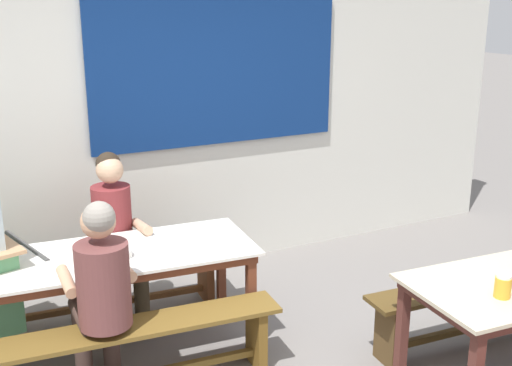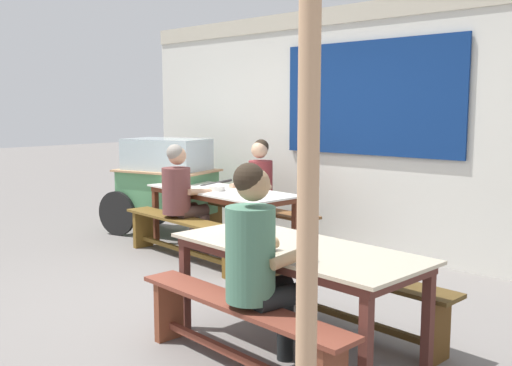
{
  "view_description": "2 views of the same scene",
  "coord_description": "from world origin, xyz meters",
  "px_view_note": "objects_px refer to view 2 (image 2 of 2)",
  "views": [
    {
      "loc": [
        -1.88,
        -2.6,
        2.33
      ],
      "look_at": [
        -0.1,
        0.89,
        1.18
      ],
      "focal_mm": 44.6,
      "sensor_mm": 36.0,
      "label": 1
    },
    {
      "loc": [
        3.63,
        -3.2,
        1.63
      ],
      "look_at": [
        -0.08,
        0.87,
        0.91
      ],
      "focal_mm": 40.34,
      "sensor_mm": 36.0,
      "label": 2
    }
  ],
  "objects_px": {
    "bench_near_back": "(343,288)",
    "condiment_jar": "(233,228)",
    "dining_table_near": "(295,256)",
    "bench_far_back": "(255,219)",
    "bench_far_front": "(184,232)",
    "bench_near_front": "(238,325)",
    "person_center_facing": "(256,188)",
    "wooden_support_post": "(308,217)",
    "tissue_box": "(249,232)",
    "person_near_front": "(260,258)",
    "person_left_back_turned": "(181,193)",
    "soup_bowl": "(217,188)",
    "dining_table_far": "(221,196)",
    "food_cart": "(166,179)"
  },
  "relations": [
    {
      "from": "dining_table_near",
      "to": "condiment_jar",
      "type": "xyz_separation_m",
      "value": [
        -0.5,
        -0.09,
        0.14
      ]
    },
    {
      "from": "bench_near_front",
      "to": "tissue_box",
      "type": "height_order",
      "value": "tissue_box"
    },
    {
      "from": "bench_far_front",
      "to": "bench_near_front",
      "type": "bearing_deg",
      "value": -33.65
    },
    {
      "from": "tissue_box",
      "to": "wooden_support_post",
      "type": "relative_size",
      "value": 0.07
    },
    {
      "from": "bench_near_back",
      "to": "bench_far_front",
      "type": "bearing_deg",
      "value": 168.24
    },
    {
      "from": "tissue_box",
      "to": "wooden_support_post",
      "type": "distance_m",
      "value": 1.37
    },
    {
      "from": "dining_table_far",
      "to": "condiment_jar",
      "type": "distance_m",
      "value": 2.41
    },
    {
      "from": "dining_table_near",
      "to": "bench_far_back",
      "type": "height_order",
      "value": "dining_table_near"
    },
    {
      "from": "dining_table_far",
      "to": "wooden_support_post",
      "type": "relative_size",
      "value": 0.85
    },
    {
      "from": "person_left_back_turned",
      "to": "person_center_facing",
      "type": "xyz_separation_m",
      "value": [
        0.32,
        0.86,
        0.01
      ]
    },
    {
      "from": "bench_far_front",
      "to": "bench_near_back",
      "type": "height_order",
      "value": "same"
    },
    {
      "from": "bench_near_front",
      "to": "person_near_front",
      "type": "height_order",
      "value": "person_near_front"
    },
    {
      "from": "dining_table_near",
      "to": "person_near_front",
      "type": "distance_m",
      "value": 0.47
    },
    {
      "from": "bench_near_back",
      "to": "person_center_facing",
      "type": "height_order",
      "value": "person_center_facing"
    },
    {
      "from": "person_left_back_turned",
      "to": "wooden_support_post",
      "type": "bearing_deg",
      "value": -31.61
    },
    {
      "from": "tissue_box",
      "to": "soup_bowl",
      "type": "distance_m",
      "value": 2.5
    },
    {
      "from": "bench_near_back",
      "to": "condiment_jar",
      "type": "relative_size",
      "value": 13.28
    },
    {
      "from": "condiment_jar",
      "to": "soup_bowl",
      "type": "relative_size",
      "value": 0.78
    },
    {
      "from": "bench_near_front",
      "to": "food_cart",
      "type": "xyz_separation_m",
      "value": [
        -3.47,
        2.24,
        0.41
      ]
    },
    {
      "from": "bench_near_back",
      "to": "bench_near_front",
      "type": "height_order",
      "value": "same"
    },
    {
      "from": "bench_far_back",
      "to": "soup_bowl",
      "type": "relative_size",
      "value": 10.75
    },
    {
      "from": "dining_table_near",
      "to": "person_left_back_turned",
      "type": "bearing_deg",
      "value": 156.01
    },
    {
      "from": "dining_table_far",
      "to": "food_cart",
      "type": "height_order",
      "value": "food_cart"
    },
    {
      "from": "bench_near_front",
      "to": "person_center_facing",
      "type": "distance_m",
      "value": 3.26
    },
    {
      "from": "person_near_front",
      "to": "bench_far_back",
      "type": "bearing_deg",
      "value": 133.04
    },
    {
      "from": "bench_far_front",
      "to": "person_near_front",
      "type": "height_order",
      "value": "person_near_front"
    },
    {
      "from": "person_center_facing",
      "to": "wooden_support_post",
      "type": "relative_size",
      "value": 0.56
    },
    {
      "from": "tissue_box",
      "to": "wooden_support_post",
      "type": "xyz_separation_m",
      "value": [
        1.08,
        -0.77,
        0.36
      ]
    },
    {
      "from": "person_left_back_turned",
      "to": "condiment_jar",
      "type": "bearing_deg",
      "value": -31.22
    },
    {
      "from": "bench_far_back",
      "to": "bench_far_front",
      "type": "xyz_separation_m",
      "value": [
        -0.09,
        -1.03,
        -0.0
      ]
    },
    {
      "from": "bench_near_front",
      "to": "person_near_front",
      "type": "xyz_separation_m",
      "value": [
        0.13,
        0.06,
        0.43
      ]
    },
    {
      "from": "person_near_front",
      "to": "soup_bowl",
      "type": "bearing_deg",
      "value": 141.13
    },
    {
      "from": "bench_near_back",
      "to": "wooden_support_post",
      "type": "relative_size",
      "value": 0.79
    },
    {
      "from": "dining_table_far",
      "to": "bench_near_front",
      "type": "relative_size",
      "value": 1.13
    },
    {
      "from": "dining_table_far",
      "to": "bench_far_front",
      "type": "distance_m",
      "value": 0.62
    },
    {
      "from": "bench_near_back",
      "to": "food_cart",
      "type": "distance_m",
      "value": 3.76
    },
    {
      "from": "dining_table_near",
      "to": "bench_far_back",
      "type": "distance_m",
      "value": 3.04
    },
    {
      "from": "bench_near_front",
      "to": "bench_far_back",
      "type": "bearing_deg",
      "value": 130.71
    },
    {
      "from": "person_near_front",
      "to": "condiment_jar",
      "type": "height_order",
      "value": "person_near_front"
    },
    {
      "from": "dining_table_near",
      "to": "person_left_back_turned",
      "type": "height_order",
      "value": "person_left_back_turned"
    },
    {
      "from": "bench_far_back",
      "to": "wooden_support_post",
      "type": "relative_size",
      "value": 0.82
    },
    {
      "from": "tissue_box",
      "to": "dining_table_far",
      "type": "bearing_deg",
      "value": 140.17
    },
    {
      "from": "person_near_front",
      "to": "soup_bowl",
      "type": "height_order",
      "value": "person_near_front"
    },
    {
      "from": "bench_near_back",
      "to": "tissue_box",
      "type": "xyz_separation_m",
      "value": [
        -0.34,
        -0.64,
        0.48
      ]
    },
    {
      "from": "dining_table_far",
      "to": "person_near_front",
      "type": "height_order",
      "value": "person_near_front"
    },
    {
      "from": "person_left_back_turned",
      "to": "person_near_front",
      "type": "bearing_deg",
      "value": -31.27
    },
    {
      "from": "bench_far_front",
      "to": "food_cart",
      "type": "bearing_deg",
      "value": 148.8
    },
    {
      "from": "person_center_facing",
      "to": "dining_table_far",
      "type": "bearing_deg",
      "value": -109.35
    },
    {
      "from": "bench_far_back",
      "to": "condiment_jar",
      "type": "height_order",
      "value": "condiment_jar"
    },
    {
      "from": "person_center_facing",
      "to": "tissue_box",
      "type": "relative_size",
      "value": 8.26
    }
  ]
}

